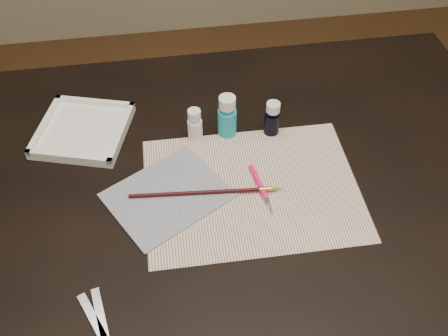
{
  "coord_description": "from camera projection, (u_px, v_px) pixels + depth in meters",
  "views": [
    {
      "loc": [
        -0.1,
        -0.64,
        1.52
      ],
      "look_at": [
        0.0,
        0.0,
        0.8
      ],
      "focal_mm": 40.0,
      "sensor_mm": 36.0,
      "label": 1
    }
  ],
  "objects": [
    {
      "name": "table",
      "position": [
        224.0,
        279.0,
        1.28
      ],
      "size": [
        1.3,
        0.9,
        0.75
      ],
      "primitive_type": "cube",
      "color": "black",
      "rests_on": "ground"
    },
    {
      "name": "paper",
      "position": [
        252.0,
        188.0,
        0.99
      ],
      "size": [
        0.43,
        0.33,
        0.0
      ],
      "primitive_type": "cube",
      "rotation": [
        0.0,
        0.0,
        -0.01
      ],
      "color": "white",
      "rests_on": "table"
    },
    {
      "name": "canvas",
      "position": [
        168.0,
        195.0,
        0.98
      ],
      "size": [
        0.27,
        0.26,
        0.0
      ],
      "primitive_type": "cube",
      "rotation": [
        0.0,
        0.0,
        0.52
      ],
      "color": "#0F1A33",
      "rests_on": "paper"
    },
    {
      "name": "paint_bottle_white",
      "position": [
        195.0,
        125.0,
        1.06
      ],
      "size": [
        0.04,
        0.04,
        0.08
      ],
      "primitive_type": "cylinder",
      "rotation": [
        0.0,
        0.0,
        -0.13
      ],
      "color": "white",
      "rests_on": "table"
    },
    {
      "name": "paint_bottle_cyan",
      "position": [
        227.0,
        116.0,
        1.06
      ],
      "size": [
        0.05,
        0.05,
        0.1
      ],
      "primitive_type": "cylinder",
      "rotation": [
        0.0,
        0.0,
        -0.17
      ],
      "color": "#1CA0B6",
      "rests_on": "table"
    },
    {
      "name": "paint_bottle_navy",
      "position": [
        272.0,
        118.0,
        1.07
      ],
      "size": [
        0.04,
        0.04,
        0.08
      ],
      "primitive_type": "cylinder",
      "rotation": [
        0.0,
        0.0,
        -0.19
      ],
      "color": "black",
      "rests_on": "table"
    },
    {
      "name": "paintbrush",
      "position": [
        207.0,
        192.0,
        0.97
      ],
      "size": [
        0.31,
        0.04,
        0.01
      ],
      "primitive_type": null,
      "rotation": [
        0.0,
        0.0,
        -0.09
      ],
      "color": "black",
      "rests_on": "canvas"
    },
    {
      "name": "craft_knife",
      "position": [
        262.0,
        190.0,
        0.98
      ],
      "size": [
        0.03,
        0.13,
        0.01
      ],
      "primitive_type": null,
      "rotation": [
        0.0,
        0.0,
        -1.43
      ],
      "color": "#FF1669",
      "rests_on": "paper"
    },
    {
      "name": "scissors",
      "position": [
        99.0,
        336.0,
        0.78
      ],
      "size": [
        0.16,
        0.21,
        0.01
      ],
      "primitive_type": null,
      "rotation": [
        0.0,
        0.0,
        2.01
      ],
      "color": "silver",
      "rests_on": "table"
    },
    {
      "name": "palette_tray",
      "position": [
        83.0,
        130.0,
        1.09
      ],
      "size": [
        0.23,
        0.23,
        0.02
      ],
      "primitive_type": "cube",
      "rotation": [
        0.0,
        0.0,
        -0.29
      ],
      "color": "white",
      "rests_on": "table"
    }
  ]
}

